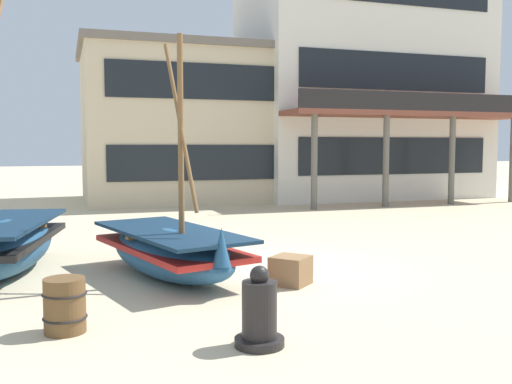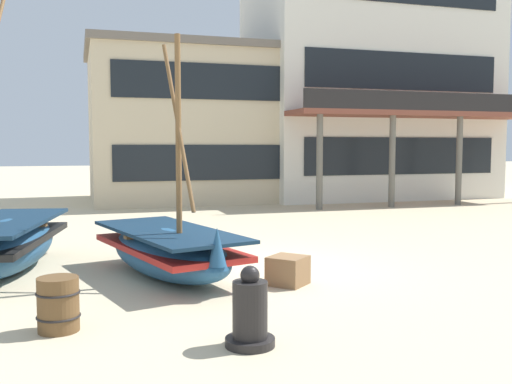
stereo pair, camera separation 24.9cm
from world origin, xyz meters
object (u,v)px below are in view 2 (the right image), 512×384
Objects in this scene: fishing_boat_centre_large at (169,250)px; wooden_barrel at (58,304)px; fishing_boat_near_left at (6,242)px; harbor_building_annex at (367,80)px; capstan_winch at (250,314)px; cargo_crate at (288,270)px; harbor_building_main at (190,125)px.

fishing_boat_centre_large is 3.23m from wooden_barrel.
fishing_boat_near_left reaches higher than fishing_boat_centre_large.
harbor_building_annex is at bearing 50.97° from fishing_boat_centre_large.
fishing_boat_near_left is 6.14m from capstan_winch.
wooden_barrel reaches higher than cargo_crate.
fishing_boat_centre_large is at bearing 146.74° from cargo_crate.
fishing_boat_near_left is 4.11m from wooden_barrel.
wooden_barrel is (1.03, -3.97, -0.21)m from fishing_boat_near_left.
fishing_boat_centre_large is 2.22m from cargo_crate.
fishing_boat_near_left is at bearing 104.59° from wooden_barrel.
harbor_building_annex is (9.67, 15.42, 5.18)m from cargo_crate.
harbor_building_annex reaches higher than capstan_winch.
fishing_boat_near_left is 0.62× the size of harbor_building_main.
harbor_building_main reaches higher than capstan_winch.
harbor_building_annex is (11.15, 18.12, 5.03)m from capstan_winch.
fishing_boat_near_left is 5.61× the size of capstan_winch.
capstan_winch is at bearing -118.74° from cargo_crate.
harbor_building_annex is at bearing 57.91° from cargo_crate.
fishing_boat_centre_large is at bearing 55.66° from wooden_barrel.
capstan_winch is 3.08m from cargo_crate.
cargo_crate is 16.31m from harbor_building_main.
capstan_winch is at bearing -29.79° from wooden_barrel.
harbor_building_main is 8.59m from harbor_building_annex.
harbor_building_annex is (11.52, 14.21, 4.93)m from fishing_boat_centre_large.
harbor_building_annex is at bearing 51.67° from wooden_barrel.
capstan_winch is 1.65× the size of cargo_crate.
cargo_crate is at bearing -122.09° from harbor_building_annex.
harbor_building_annex reaches higher than harbor_building_main.
fishing_boat_near_left is at bearing -114.32° from harbor_building_main.
fishing_boat_centre_large is 0.48× the size of harbor_building_main.
wooden_barrel is at bearing -75.41° from fishing_boat_near_left.
fishing_boat_centre_large is at bearing 95.33° from capstan_winch.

